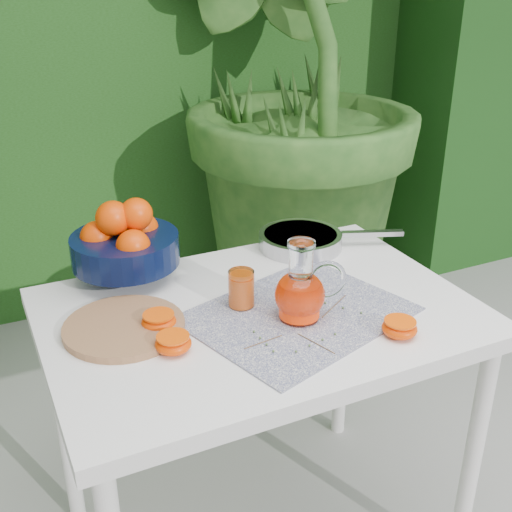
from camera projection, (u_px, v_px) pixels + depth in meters
name	position (u px, v px, depth m)	size (l,w,h in m)	color
hedge_backdrop	(65.00, 31.00, 2.97)	(8.00, 1.65, 2.50)	#1F4714
potted_plant_right	(280.00, 72.00, 2.60)	(2.17, 2.17, 2.17)	#24521C
white_table	(260.00, 338.00, 1.55)	(1.00, 0.70, 0.75)	white
placemat	(298.00, 314.00, 1.49)	(0.48, 0.37, 0.00)	#0C1247
cutting_board	(124.00, 327.00, 1.42)	(0.27, 0.27, 0.02)	#987044
fruit_bowl	(124.00, 243.00, 1.62)	(0.29, 0.29, 0.22)	black
juice_pitcher	(301.00, 292.00, 1.44)	(0.18, 0.15, 0.19)	white
juice_tumbler	(241.00, 290.00, 1.50)	(0.07, 0.07, 0.09)	white
saute_pan	(302.00, 240.00, 1.83)	(0.43, 0.31, 0.04)	#AEAEB3
orange_halves	(244.00, 330.00, 1.39)	(0.56, 0.35, 0.04)	#F44B02
thyme_sprigs	(307.00, 328.00, 1.42)	(0.32, 0.23, 0.01)	brown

